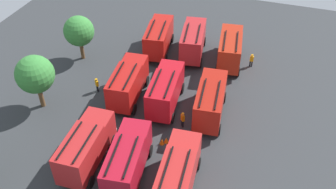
{
  "coord_description": "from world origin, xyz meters",
  "views": [
    {
      "loc": [
        -28.18,
        -9.49,
        25.78
      ],
      "look_at": [
        0.0,
        0.0,
        1.4
      ],
      "focal_mm": 40.15,
      "sensor_mm": 36.0,
      "label": 1
    }
  ],
  "objects_px": {
    "fire_truck_1": "(210,100)",
    "fire_truck_4": "(165,90)",
    "firefighter_2": "(183,119)",
    "firefighter_0": "(252,60)",
    "firefighter_1": "(97,84)",
    "fire_truck_2": "(230,48)",
    "fire_truck_0": "(178,173)",
    "fire_truck_8": "(159,37)",
    "traffic_cone_2": "(129,56)",
    "fire_truck_3": "(128,159)",
    "fire_truck_6": "(86,146)",
    "tree_3": "(79,31)",
    "traffic_cone_1": "(166,140)",
    "tree_2": "(35,75)",
    "fire_truck_7": "(128,82)",
    "traffic_cone_0": "(162,141)",
    "fire_truck_5": "(193,40)"
  },
  "relations": [
    {
      "from": "traffic_cone_2",
      "to": "fire_truck_3",
      "type": "bearing_deg",
      "value": -156.61
    },
    {
      "from": "fire_truck_3",
      "to": "fire_truck_6",
      "type": "relative_size",
      "value": 1.02
    },
    {
      "from": "fire_truck_1",
      "to": "firefighter_1",
      "type": "distance_m",
      "value": 12.57
    },
    {
      "from": "fire_truck_0",
      "to": "fire_truck_4",
      "type": "height_order",
      "value": "same"
    },
    {
      "from": "fire_truck_1",
      "to": "traffic_cone_2",
      "type": "relative_size",
      "value": 10.24
    },
    {
      "from": "fire_truck_4",
      "to": "tree_2",
      "type": "height_order",
      "value": "tree_2"
    },
    {
      "from": "fire_truck_5",
      "to": "fire_truck_7",
      "type": "bearing_deg",
      "value": 148.69
    },
    {
      "from": "fire_truck_1",
      "to": "fire_truck_7",
      "type": "bearing_deg",
      "value": 83.49
    },
    {
      "from": "tree_2",
      "to": "traffic_cone_1",
      "type": "distance_m",
      "value": 14.39
    },
    {
      "from": "firefighter_0",
      "to": "tree_3",
      "type": "bearing_deg",
      "value": -82.13
    },
    {
      "from": "fire_truck_7",
      "to": "traffic_cone_0",
      "type": "distance_m",
      "value": 7.79
    },
    {
      "from": "firefighter_1",
      "to": "fire_truck_2",
      "type": "bearing_deg",
      "value": 166.31
    },
    {
      "from": "fire_truck_4",
      "to": "fire_truck_6",
      "type": "xyz_separation_m",
      "value": [
        -9.45,
        3.9,
        0.0
      ]
    },
    {
      "from": "traffic_cone_2",
      "to": "firefighter_2",
      "type": "bearing_deg",
      "value": -133.6
    },
    {
      "from": "fire_truck_0",
      "to": "tree_2",
      "type": "xyz_separation_m",
      "value": [
        5.63,
        16.5,
        1.85
      ]
    },
    {
      "from": "fire_truck_5",
      "to": "traffic_cone_0",
      "type": "relative_size",
      "value": 11.64
    },
    {
      "from": "tree_3",
      "to": "fire_truck_8",
      "type": "bearing_deg",
      "value": -62.85
    },
    {
      "from": "fire_truck_7",
      "to": "fire_truck_3",
      "type": "bearing_deg",
      "value": -162.51
    },
    {
      "from": "fire_truck_3",
      "to": "fire_truck_8",
      "type": "height_order",
      "value": "same"
    },
    {
      "from": "fire_truck_0",
      "to": "fire_truck_2",
      "type": "relative_size",
      "value": 0.99
    },
    {
      "from": "fire_truck_6",
      "to": "tree_3",
      "type": "relative_size",
      "value": 1.32
    },
    {
      "from": "fire_truck_0",
      "to": "fire_truck_8",
      "type": "bearing_deg",
      "value": 19.13
    },
    {
      "from": "fire_truck_7",
      "to": "traffic_cone_0",
      "type": "relative_size",
      "value": 11.5
    },
    {
      "from": "fire_truck_0",
      "to": "firefighter_2",
      "type": "relative_size",
      "value": 4.33
    },
    {
      "from": "fire_truck_5",
      "to": "fire_truck_6",
      "type": "relative_size",
      "value": 1.03
    },
    {
      "from": "fire_truck_0",
      "to": "fire_truck_6",
      "type": "xyz_separation_m",
      "value": [
        0.2,
        8.27,
        0.0
      ]
    },
    {
      "from": "firefighter_2",
      "to": "fire_truck_6",
      "type": "bearing_deg",
      "value": -176.72
    },
    {
      "from": "fire_truck_3",
      "to": "fire_truck_5",
      "type": "distance_m",
      "value": 19.76
    },
    {
      "from": "fire_truck_1",
      "to": "firefighter_0",
      "type": "height_order",
      "value": "fire_truck_1"
    },
    {
      "from": "fire_truck_2",
      "to": "tree_2",
      "type": "bearing_deg",
      "value": 121.6
    },
    {
      "from": "fire_truck_0",
      "to": "firefighter_0",
      "type": "distance_m",
      "value": 19.93
    },
    {
      "from": "fire_truck_6",
      "to": "traffic_cone_2",
      "type": "height_order",
      "value": "fire_truck_6"
    },
    {
      "from": "fire_truck_3",
      "to": "fire_truck_4",
      "type": "bearing_deg",
      "value": -7.64
    },
    {
      "from": "fire_truck_1",
      "to": "firefighter_0",
      "type": "xyz_separation_m",
      "value": [
        10.14,
        -2.61,
        -1.25
      ]
    },
    {
      "from": "fire_truck_4",
      "to": "fire_truck_7",
      "type": "xyz_separation_m",
      "value": [
        -0.04,
        4.09,
        0.0
      ]
    },
    {
      "from": "fire_truck_4",
      "to": "traffic_cone_1",
      "type": "xyz_separation_m",
      "value": [
        -4.9,
        -1.76,
        -1.84
      ]
    },
    {
      "from": "fire_truck_1",
      "to": "fire_truck_4",
      "type": "height_order",
      "value": "same"
    },
    {
      "from": "fire_truck_1",
      "to": "firefighter_2",
      "type": "height_order",
      "value": "fire_truck_1"
    },
    {
      "from": "fire_truck_0",
      "to": "fire_truck_7",
      "type": "height_order",
      "value": "same"
    },
    {
      "from": "fire_truck_4",
      "to": "fire_truck_8",
      "type": "distance_m",
      "value": 10.4
    },
    {
      "from": "firefighter_1",
      "to": "tree_2",
      "type": "xyz_separation_m",
      "value": [
        -3.98,
        4.31,
        3.09
      ]
    },
    {
      "from": "fire_truck_3",
      "to": "fire_truck_1",
      "type": "bearing_deg",
      "value": -33.86
    },
    {
      "from": "fire_truck_4",
      "to": "firefighter_1",
      "type": "xyz_separation_m",
      "value": [
        -0.05,
        7.82,
        -1.24
      ]
    },
    {
      "from": "fire_truck_4",
      "to": "traffic_cone_2",
      "type": "xyz_separation_m",
      "value": [
        6.87,
        7.12,
        -1.79
      ]
    },
    {
      "from": "traffic_cone_1",
      "to": "firefighter_1",
      "type": "bearing_deg",
      "value": 63.09
    },
    {
      "from": "firefighter_2",
      "to": "traffic_cone_1",
      "type": "xyz_separation_m",
      "value": [
        -2.54,
        0.81,
        -0.64
      ]
    },
    {
      "from": "fire_truck_6",
      "to": "tree_2",
      "type": "xyz_separation_m",
      "value": [
        5.42,
        8.23,
        1.85
      ]
    },
    {
      "from": "fire_truck_0",
      "to": "traffic_cone_2",
      "type": "relative_size",
      "value": 10.18
    },
    {
      "from": "firefighter_2",
      "to": "firefighter_0",
      "type": "bearing_deg",
      "value": 24.78
    },
    {
      "from": "fire_truck_0",
      "to": "fire_truck_2",
      "type": "distance_m",
      "value": 19.42
    }
  ]
}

